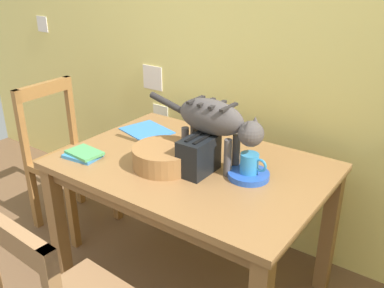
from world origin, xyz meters
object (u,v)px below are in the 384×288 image
(saucer_bowl, at_px, (249,175))
(coffee_mug, at_px, (250,163))
(dining_table, at_px, (192,179))
(cat, at_px, (216,122))
(toaster, at_px, (199,155))
(wicker_basket, at_px, (164,156))
(wooden_chair_far, at_px, (67,159))
(book_stack, at_px, (83,154))
(magazine, at_px, (147,131))

(saucer_bowl, xyz_separation_m, coffee_mug, (0.00, 0.00, 0.06))
(dining_table, xyz_separation_m, cat, (0.11, 0.03, 0.32))
(toaster, bearing_deg, cat, 69.59)
(wicker_basket, relative_size, wooden_chair_far, 0.32)
(saucer_bowl, bearing_deg, book_stack, -159.52)
(wicker_basket, xyz_separation_m, toaster, (0.17, 0.05, 0.03))
(dining_table, xyz_separation_m, toaster, (0.08, -0.06, 0.18))
(wicker_basket, distance_m, toaster, 0.18)
(saucer_bowl, relative_size, coffee_mug, 1.48)
(dining_table, bearing_deg, cat, 14.02)
(toaster, bearing_deg, wicker_basket, -164.85)
(cat, height_order, book_stack, cat)
(saucer_bowl, bearing_deg, toaster, -158.33)
(dining_table, height_order, wicker_basket, wicker_basket)
(magazine, bearing_deg, cat, -0.11)
(magazine, bearing_deg, saucer_bowl, 3.27)
(coffee_mug, relative_size, toaster, 0.64)
(dining_table, bearing_deg, magazine, 157.88)
(magazine, xyz_separation_m, wicker_basket, (0.37, -0.29, 0.05))
(cat, height_order, saucer_bowl, cat)
(saucer_bowl, distance_m, book_stack, 0.83)
(cat, xyz_separation_m, toaster, (-0.03, -0.09, -0.14))
(dining_table, distance_m, saucer_bowl, 0.31)
(dining_table, distance_m, book_stack, 0.55)
(cat, bearing_deg, saucer_bowl, 90.00)
(magazine, distance_m, book_stack, 0.45)
(saucer_bowl, height_order, toaster, toaster)
(wicker_basket, height_order, toaster, toaster)
(saucer_bowl, distance_m, magazine, 0.77)
(dining_table, xyz_separation_m, wicker_basket, (-0.09, -0.11, 0.14))
(coffee_mug, distance_m, toaster, 0.24)
(coffee_mug, xyz_separation_m, wooden_chair_far, (-1.32, 0.01, -0.35))
(magazine, bearing_deg, dining_table, -6.88)
(wicker_basket, bearing_deg, saucer_bowl, 18.89)
(magazine, bearing_deg, toaster, -9.39)
(book_stack, bearing_deg, coffee_mug, 20.39)
(cat, distance_m, saucer_bowl, 0.28)
(book_stack, distance_m, wicker_basket, 0.42)
(wicker_basket, bearing_deg, magazine, 141.70)
(dining_table, height_order, book_stack, book_stack)
(cat, xyz_separation_m, coffee_mug, (0.19, -0.00, -0.16))
(magazine, xyz_separation_m, toaster, (0.53, -0.24, 0.08))
(toaster, bearing_deg, wooden_chair_far, 174.98)
(magazine, xyz_separation_m, wooden_chair_far, (-0.57, -0.15, -0.28))
(saucer_bowl, bearing_deg, wooden_chair_far, 179.52)
(dining_table, distance_m, coffee_mug, 0.34)
(coffee_mug, bearing_deg, saucer_bowl, -180.00)
(saucer_bowl, bearing_deg, wicker_basket, -161.11)
(book_stack, distance_m, wooden_chair_far, 0.69)
(wicker_basket, bearing_deg, cat, 33.89)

